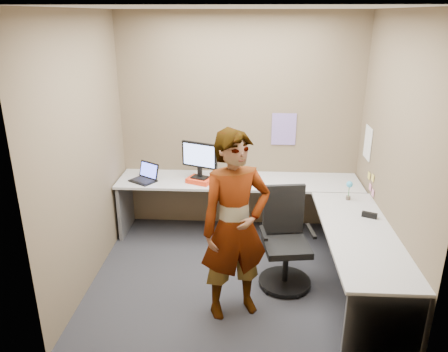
# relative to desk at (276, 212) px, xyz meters

# --- Properties ---
(ground) EXTENTS (3.00, 3.00, 0.00)m
(ground) POSITION_rel_desk_xyz_m (-0.44, -0.39, -0.59)
(ground) COLOR black
(ground) RESTS_ON ground
(wall_back) EXTENTS (3.00, 0.00, 3.00)m
(wall_back) POSITION_rel_desk_xyz_m (-0.44, 0.91, 0.76)
(wall_back) COLOR brown
(wall_back) RESTS_ON ground
(wall_right) EXTENTS (0.00, 2.70, 2.70)m
(wall_right) POSITION_rel_desk_xyz_m (1.06, -0.39, 0.76)
(wall_right) COLOR brown
(wall_right) RESTS_ON ground
(wall_left) EXTENTS (0.00, 2.70, 2.70)m
(wall_left) POSITION_rel_desk_xyz_m (-1.94, -0.39, 0.76)
(wall_left) COLOR brown
(wall_left) RESTS_ON ground
(ceiling) EXTENTS (3.00, 3.00, 0.00)m
(ceiling) POSITION_rel_desk_xyz_m (-0.44, -0.39, 2.11)
(ceiling) COLOR white
(ceiling) RESTS_ON wall_back
(desk) EXTENTS (2.98, 2.58, 0.73)m
(desk) POSITION_rel_desk_xyz_m (0.00, 0.00, 0.00)
(desk) COLOR #B4B4B4
(desk) RESTS_ON ground
(paper_ream) EXTENTS (0.35, 0.31, 0.06)m
(paper_ream) POSITION_rel_desk_xyz_m (-0.90, 0.48, 0.17)
(paper_ream) COLOR red
(paper_ream) RESTS_ON desk
(monitor) EXTENTS (0.44, 0.22, 0.44)m
(monitor) POSITION_rel_desk_xyz_m (-0.90, 0.50, 0.46)
(monitor) COLOR black
(monitor) RESTS_ON paper_ream
(laptop) EXTENTS (0.39, 0.38, 0.21)m
(laptop) POSITION_rel_desk_xyz_m (-1.57, 0.51, 0.20)
(laptop) COLOR black
(laptop) RESTS_ON desk
(trackball_mouse) EXTENTS (0.12, 0.08, 0.07)m
(trackball_mouse) POSITION_rel_desk_xyz_m (-1.00, 0.49, 0.17)
(trackball_mouse) COLOR #B7B7BC
(trackball_mouse) RESTS_ON desk
(origami) EXTENTS (0.10, 0.10, 0.06)m
(origami) POSITION_rel_desk_xyz_m (-0.28, 0.36, 0.17)
(origami) COLOR white
(origami) RESTS_ON desk
(stapler) EXTENTS (0.15, 0.10, 0.05)m
(stapler) POSITION_rel_desk_xyz_m (0.90, -0.39, 0.17)
(stapler) COLOR black
(stapler) RESTS_ON desk
(flower) EXTENTS (0.07, 0.07, 0.22)m
(flower) POSITION_rel_desk_xyz_m (0.78, 0.06, 0.28)
(flower) COLOR brown
(flower) RESTS_ON desk
(calendar_purple) EXTENTS (0.30, 0.01, 0.40)m
(calendar_purple) POSITION_rel_desk_xyz_m (0.11, 0.90, 0.71)
(calendar_purple) COLOR #846BB7
(calendar_purple) RESTS_ON wall_back
(calendar_white) EXTENTS (0.01, 0.28, 0.38)m
(calendar_white) POSITION_rel_desk_xyz_m (1.05, 0.51, 0.66)
(calendar_white) COLOR white
(calendar_white) RESTS_ON wall_right
(sticky_note_a) EXTENTS (0.01, 0.07, 0.07)m
(sticky_note_a) POSITION_rel_desk_xyz_m (1.05, 0.16, 0.36)
(sticky_note_a) COLOR #F2E059
(sticky_note_a) RESTS_ON wall_right
(sticky_note_b) EXTENTS (0.01, 0.07, 0.07)m
(sticky_note_b) POSITION_rel_desk_xyz_m (1.05, 0.21, 0.23)
(sticky_note_b) COLOR pink
(sticky_note_b) RESTS_ON wall_right
(sticky_note_c) EXTENTS (0.01, 0.07, 0.07)m
(sticky_note_c) POSITION_rel_desk_xyz_m (1.05, 0.09, 0.21)
(sticky_note_c) COLOR pink
(sticky_note_c) RESTS_ON wall_right
(sticky_note_d) EXTENTS (0.01, 0.07, 0.07)m
(sticky_note_d) POSITION_rel_desk_xyz_m (1.05, 0.31, 0.33)
(sticky_note_d) COLOR #F2E059
(sticky_note_d) RESTS_ON wall_right
(office_chair) EXTENTS (0.56, 0.54, 1.01)m
(office_chair) POSITION_rel_desk_xyz_m (0.07, -0.46, -0.17)
(office_chair) COLOR black
(office_chair) RESTS_ON ground
(person) EXTENTS (0.76, 0.64, 1.77)m
(person) POSITION_rel_desk_xyz_m (-0.43, -0.96, 0.29)
(person) COLOR #999399
(person) RESTS_ON ground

